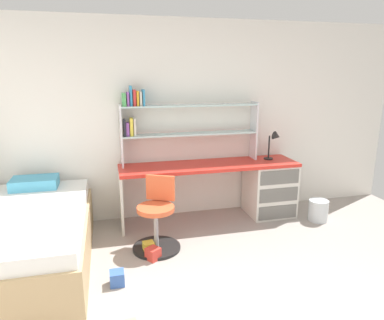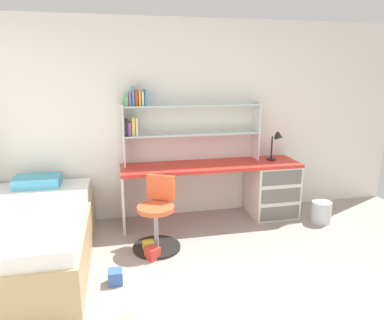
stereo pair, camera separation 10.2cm
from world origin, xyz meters
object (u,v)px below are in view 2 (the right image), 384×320
Objects in this scene: desk at (257,186)px; toy_block_red_2 at (153,253)px; swivel_chair at (157,221)px; toy_block_blue_3 at (115,277)px; desk_lamp at (278,141)px; bed_platform at (26,237)px; waste_bin at (321,212)px; bookshelf_hutch at (176,120)px; toy_block_yellow_4 at (149,247)px.

desk is 18.12× the size of toy_block_red_2.
swivel_chair is 0.79m from toy_block_blue_3.
desk_lamp is 0.20× the size of bed_platform.
bookshelf_hutch is at bearing 163.25° from waste_bin.
desk_lamp is at bearing 13.43° from bed_platform.
bookshelf_hutch is 4.55× the size of desk_lamp.
waste_bin is at bearing 17.76° from toy_block_blue_3.
desk_lamp is 2.62m from toy_block_blue_3.
swivel_chair is 6.07× the size of toy_block_blue_3.
bookshelf_hutch is 2.23× the size of swivel_chair.
toy_block_blue_3 is at bearing -31.41° from bed_platform.
bookshelf_hutch is 1.57m from toy_block_yellow_4.
toy_block_yellow_4 is (-0.11, -0.08, -0.25)m from swivel_chair.
desk is at bearing -8.81° from bookshelf_hutch.
toy_block_yellow_4 is (1.19, 0.00, -0.24)m from bed_platform.
desk_lamp is 1.91m from swivel_chair.
desk_lamp is 3.37× the size of toy_block_yellow_4.
desk is 19.92× the size of toy_block_yellow_4.
desk is 1.73m from toy_block_red_2.
toy_block_blue_3 is 0.63m from toy_block_yellow_4.
bookshelf_hutch reaches higher than swivel_chair.
toy_block_red_2 is (-0.43, -1.00, -1.24)m from bookshelf_hutch.
desk is 0.88m from waste_bin.
swivel_chair reaches higher than bed_platform.
waste_bin is at bearing -26.84° from desk.
bed_platform is at bearing -165.71° from desk.
toy_block_blue_3 is at bearing -162.24° from waste_bin.
bookshelf_hutch is at bearing 173.98° from desk_lamp.
desk reaches higher than toy_block_blue_3.
bed_platform is at bearing -179.78° from toy_block_yellow_4.
desk_lamp is at bearing 139.59° from waste_bin.
toy_block_blue_3 is (-0.45, -0.60, -0.24)m from swivel_chair.
toy_block_yellow_4 is (-0.03, 0.16, -0.01)m from toy_block_red_2.
bookshelf_hutch is 2.19m from waste_bin.
desk is 2.23m from toy_block_blue_3.
bed_platform reaches higher than toy_block_yellow_4.
desk_lamp reaches higher than toy_block_red_2.
bed_platform is at bearing 172.78° from toy_block_red_2.
waste_bin is 2.26m from toy_block_red_2.
bed_platform is 1.02m from toy_block_blue_3.
waste_bin is 2.71m from toy_block_blue_3.
toy_block_red_2 reaches higher than toy_block_yellow_4.
toy_block_yellow_4 is (0.35, 0.52, -0.01)m from toy_block_blue_3.
toy_block_red_2 is 0.16m from toy_block_yellow_4.
swivel_chair is 6.26× the size of toy_block_red_2.
bed_platform is (-1.65, -0.85, -1.00)m from bookshelf_hutch.
waste_bin is 2.12× the size of toy_block_blue_3.
desk reaches higher than toy_block_yellow_4.
desk reaches higher than toy_block_red_2.
desk_lamp reaches higher than desk.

